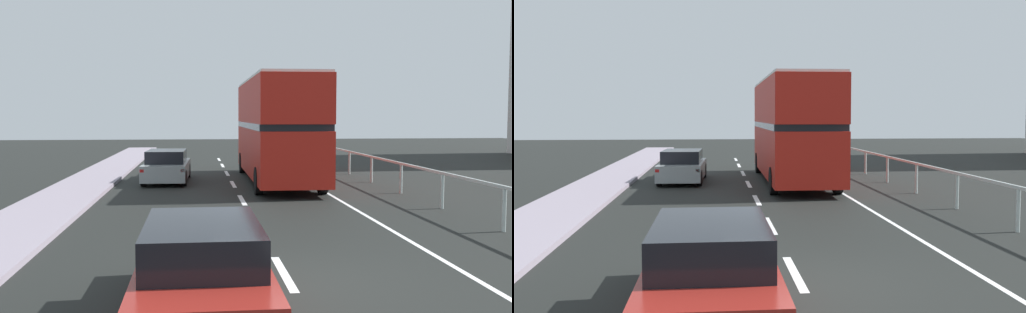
# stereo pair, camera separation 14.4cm
# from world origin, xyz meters

# --- Properties ---
(ground_plane) EXTENTS (75.16, 120.00, 0.10)m
(ground_plane) POSITION_xyz_m (0.00, 0.00, -0.05)
(ground_plane) COLOR black
(lane_paint_markings) EXTENTS (3.40, 46.00, 0.01)m
(lane_paint_markings) POSITION_xyz_m (1.94, 8.37, 0.00)
(lane_paint_markings) COLOR silver
(lane_paint_markings) RESTS_ON ground
(bridge_side_railing) EXTENTS (0.10, 42.00, 1.13)m
(bridge_side_railing) POSITION_xyz_m (5.93, 9.00, 0.91)
(bridge_side_railing) COLOR #AFBCB7
(bridge_side_railing) RESTS_ON ground
(double_decker_bus_red) EXTENTS (2.71, 10.92, 4.39)m
(double_decker_bus_red) POSITION_xyz_m (1.91, 14.79, 2.35)
(double_decker_bus_red) COLOR #AD1C12
(double_decker_bus_red) RESTS_ON ground
(hatchback_car_near) EXTENTS (1.80, 4.58, 1.39)m
(hatchback_car_near) POSITION_xyz_m (-1.49, -1.45, 0.67)
(hatchback_car_near) COLOR maroon
(hatchback_car_near) RESTS_ON ground
(sedan_car_ahead) EXTENTS (1.98, 4.66, 1.37)m
(sedan_car_ahead) POSITION_xyz_m (-2.76, 15.39, 0.66)
(sedan_car_ahead) COLOR gray
(sedan_car_ahead) RESTS_ON ground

